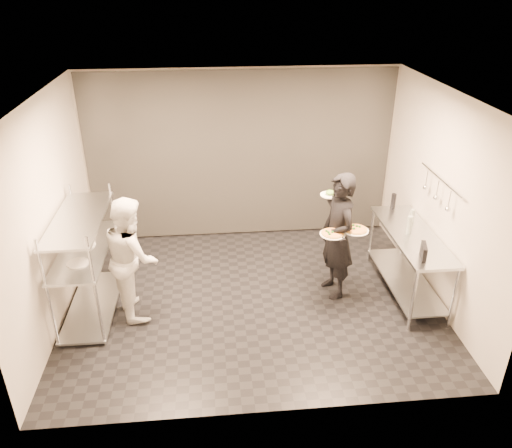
{
  "coord_description": "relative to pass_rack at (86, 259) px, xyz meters",
  "views": [
    {
      "loc": [
        -0.49,
        -5.7,
        4.09
      ],
      "look_at": [
        0.07,
        0.14,
        1.1
      ],
      "focal_mm": 35.0,
      "sensor_mm": 36.0,
      "label": 1
    }
  ],
  "objects": [
    {
      "name": "prep_counter",
      "position": [
        4.33,
        0.0,
        -0.14
      ],
      "size": [
        0.6,
        1.8,
        0.92
      ],
      "color": "silver",
      "rests_on": "ground"
    },
    {
      "name": "utensil_rail",
      "position": [
        4.58,
        0.0,
        0.78
      ],
      "size": [
        0.07,
        1.2,
        0.31
      ],
      "color": "silver",
      "rests_on": "room_shell"
    },
    {
      "name": "pizza_plate_far",
      "position": [
        3.5,
        -0.1,
        0.31
      ],
      "size": [
        0.34,
        0.34,
        0.05
      ],
      "color": "white",
      "rests_on": "waiter"
    },
    {
      "name": "room_shell",
      "position": [
        2.15,
        1.18,
        0.63
      ],
      "size": [
        5.0,
        4.0,
        2.8
      ],
      "color": "black",
      "rests_on": "ground"
    },
    {
      "name": "bottle_clear",
      "position": [
        4.42,
        0.31,
        0.26
      ],
      "size": [
        0.06,
        0.06,
        0.21
      ],
      "primitive_type": "cylinder",
      "color": "gray",
      "rests_on": "prep_counter"
    },
    {
      "name": "chef",
      "position": [
        0.6,
        -0.07,
        0.05
      ],
      "size": [
        0.84,
        0.95,
        1.64
      ],
      "primitive_type": "imported",
      "rotation": [
        0.0,
        0.0,
        1.9
      ],
      "color": "white",
      "rests_on": "ground"
    },
    {
      "name": "pizza_plate_near",
      "position": [
        3.19,
        -0.12,
        0.28
      ],
      "size": [
        0.33,
        0.33,
        0.05
      ],
      "color": "white",
      "rests_on": "waiter"
    },
    {
      "name": "pos_monitor",
      "position": [
        4.21,
        -0.63,
        0.24
      ],
      "size": [
        0.12,
        0.26,
        0.18
      ],
      "primitive_type": "cube",
      "rotation": [
        0.0,
        0.0,
        -0.28
      ],
      "color": "black",
      "rests_on": "prep_counter"
    },
    {
      "name": "salad_plate",
      "position": [
        3.25,
        0.36,
        0.63
      ],
      "size": [
        0.27,
        0.27,
        0.07
      ],
      "color": "white",
      "rests_on": "waiter"
    },
    {
      "name": "bottle_green",
      "position": [
        4.27,
        0.02,
        0.28
      ],
      "size": [
        0.07,
        0.07,
        0.25
      ],
      "primitive_type": "cylinder",
      "color": "gray",
      "rests_on": "prep_counter"
    },
    {
      "name": "waiter",
      "position": [
        3.32,
        0.07,
        0.12
      ],
      "size": [
        0.56,
        0.73,
        1.78
      ],
      "primitive_type": "imported",
      "rotation": [
        0.0,
        0.0,
        -1.35
      ],
      "color": "black",
      "rests_on": "ground"
    },
    {
      "name": "pass_rack",
      "position": [
        0.0,
        0.0,
        0.0
      ],
      "size": [
        0.6,
        1.6,
        1.5
      ],
      "color": "silver",
      "rests_on": "ground"
    },
    {
      "name": "bottle_dark",
      "position": [
        4.33,
        0.8,
        0.27
      ],
      "size": [
        0.07,
        0.07,
        0.24
      ],
      "primitive_type": "cylinder",
      "color": "black",
      "rests_on": "prep_counter"
    }
  ]
}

